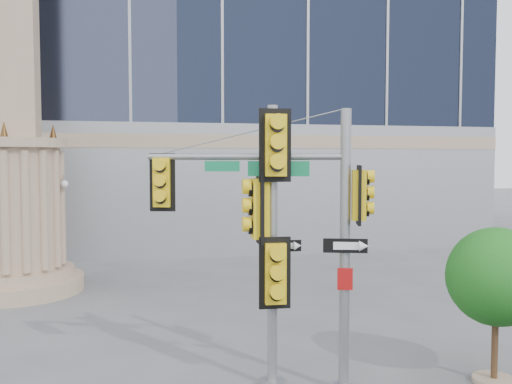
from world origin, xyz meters
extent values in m
plane|color=#545456|center=(0.00, 0.00, 0.00)|extent=(120.00, 120.00, 0.00)
cylinder|color=#9F856C|center=(-6.00, 9.00, 0.25)|extent=(4.40, 4.40, 0.50)
cylinder|color=#9F856C|center=(-6.00, 9.00, 0.65)|extent=(3.80, 3.80, 0.30)
cylinder|color=#9F856C|center=(-6.00, 9.00, 2.80)|extent=(3.00, 3.00, 4.00)
cylinder|color=#9F856C|center=(-6.00, 9.00, 4.95)|extent=(3.50, 3.50, 0.30)
cone|color=#472D14|center=(-4.70, 9.00, 5.35)|extent=(0.24, 0.24, 0.50)
cylinder|color=slate|center=(1.44, -1.19, 2.70)|extent=(0.20, 0.20, 5.39)
cylinder|color=slate|center=(-0.35, -0.57, 4.49)|extent=(3.60, 1.36, 0.13)
cube|color=#0E7848|center=(0.24, -0.79, 4.27)|extent=(1.11, 0.42, 0.29)
cube|color=yellow|center=(-1.87, -0.04, 4.00)|extent=(0.55, 0.40, 1.12)
cube|color=yellow|center=(1.67, -1.27, 3.77)|extent=(0.40, 0.55, 1.12)
cube|color=black|center=(1.39, -1.31, 2.83)|extent=(0.79, 0.30, 0.27)
cube|color=#A40F0F|center=(1.39, -1.31, 2.20)|extent=(0.28, 0.12, 0.41)
cylinder|color=slate|center=(0.16, -0.65, 0.07)|extent=(0.53, 0.53, 0.13)
cylinder|color=slate|center=(0.16, -0.65, 2.74)|extent=(0.20, 0.20, 5.47)
cube|color=yellow|center=(0.14, -0.89, 4.70)|extent=(0.63, 0.36, 1.37)
cube|color=yellow|center=(-0.08, -0.63, 3.50)|extent=(0.36, 0.63, 1.37)
cube|color=yellow|center=(0.14, -0.89, 2.30)|extent=(0.63, 0.36, 1.37)
cube|color=black|center=(0.35, -0.80, 2.79)|extent=(0.68, 0.09, 0.22)
cylinder|color=#9F856C|center=(4.51, -1.53, 0.05)|extent=(0.83, 0.83, 0.09)
cylinder|color=#382314|center=(4.51, -1.53, 0.83)|extent=(0.13, 0.13, 1.67)
sphere|color=#166117|center=(4.51, -1.53, 2.13)|extent=(1.95, 1.95, 1.95)
sphere|color=#166117|center=(4.93, -1.30, 1.86)|extent=(1.21, 1.21, 1.21)
sphere|color=#166117|center=(4.19, -1.77, 1.90)|extent=(1.02, 1.02, 1.02)
camera|label=1|loc=(-2.82, -11.14, 4.48)|focal=40.00mm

